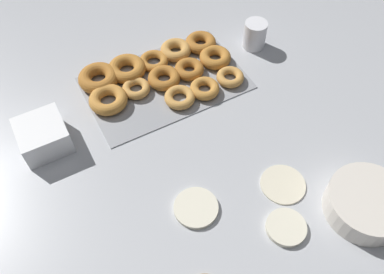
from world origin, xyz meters
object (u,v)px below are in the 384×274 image
object	(u,v)px
pancake_0	(196,208)
container_stack	(43,136)
pancake_3	(283,184)
batter_bowl	(366,203)
pancake_2	(286,227)
donut_tray	(160,74)
paper_cup	(255,35)

from	to	relation	value
pancake_0	container_stack	distance (m)	0.44
pancake_3	batter_bowl	world-z (taller)	batter_bowl
pancake_3	pancake_2	bearing A→B (deg)	57.24
pancake_2	container_stack	bearing A→B (deg)	-50.06
donut_tray	paper_cup	bearing A→B (deg)	178.14
donut_tray	batter_bowl	xyz separation A→B (m)	(-0.23, 0.61, 0.01)
pancake_0	batter_bowl	bearing A→B (deg)	151.38
batter_bowl	paper_cup	xyz separation A→B (m)	(-0.09, -0.60, 0.01)
container_stack	paper_cup	world-z (taller)	paper_cup
pancake_2	container_stack	xyz separation A→B (m)	(0.41, -0.49, 0.03)
donut_tray	pancake_3	bearing A→B (deg)	102.95
pancake_3	donut_tray	size ratio (longest dim) A/B	0.24
batter_bowl	container_stack	bearing A→B (deg)	-41.93
donut_tray	paper_cup	distance (m)	0.33
paper_cup	batter_bowl	bearing A→B (deg)	81.41
donut_tray	batter_bowl	distance (m)	0.66
donut_tray	container_stack	xyz separation A→B (m)	(0.37, 0.07, 0.02)
pancake_2	donut_tray	xyz separation A→B (m)	(0.05, -0.57, 0.01)
pancake_0	pancake_2	bearing A→B (deg)	137.98
batter_bowl	paper_cup	bearing A→B (deg)	-98.59
pancake_3	batter_bowl	bearing A→B (deg)	131.30
container_stack	donut_tray	bearing A→B (deg)	-168.48
pancake_0	donut_tray	size ratio (longest dim) A/B	0.23
donut_tray	container_stack	distance (m)	0.37
donut_tray	container_stack	size ratio (longest dim) A/B	3.77
pancake_0	container_stack	size ratio (longest dim) A/B	0.87
pancake_2	batter_bowl	bearing A→B (deg)	166.03
pancake_0	batter_bowl	distance (m)	0.39
donut_tray	paper_cup	xyz separation A→B (m)	(-0.33, 0.01, 0.03)
batter_bowl	paper_cup	distance (m)	0.61
pancake_3	batter_bowl	xyz separation A→B (m)	(-0.13, 0.14, 0.03)
pancake_2	paper_cup	size ratio (longest dim) A/B	1.06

